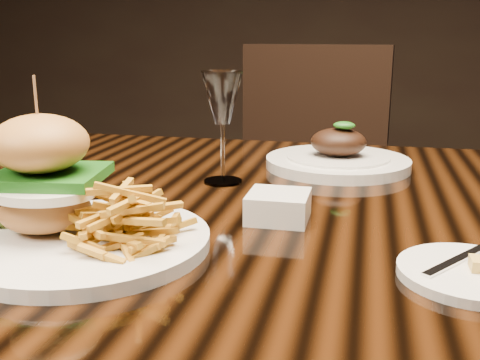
% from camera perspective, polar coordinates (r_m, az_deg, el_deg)
% --- Properties ---
extents(dining_table, '(1.60, 0.90, 0.75)m').
position_cam_1_polar(dining_table, '(0.83, 1.65, -6.95)').
color(dining_table, black).
rests_on(dining_table, ground).
extents(burger_plate, '(0.28, 0.28, 0.19)m').
position_cam_1_polar(burger_plate, '(0.64, -16.13, -2.50)').
color(burger_plate, silver).
rests_on(burger_plate, dining_table).
extents(side_saucer, '(0.14, 0.14, 0.02)m').
position_cam_1_polar(side_saucer, '(0.59, 22.47, -8.73)').
color(side_saucer, silver).
rests_on(side_saucer, dining_table).
extents(ramekin, '(0.10, 0.10, 0.04)m').
position_cam_1_polar(ramekin, '(0.71, 3.92, -2.69)').
color(ramekin, silver).
rests_on(ramekin, dining_table).
extents(wine_glass, '(0.06, 0.06, 0.18)m').
position_cam_1_polar(wine_glass, '(0.87, -1.80, 7.94)').
color(wine_glass, white).
rests_on(wine_glass, dining_table).
extents(water_tumbler, '(0.06, 0.06, 0.09)m').
position_cam_1_polar(water_tumbler, '(0.91, -22.47, 1.68)').
color(water_tumbler, white).
rests_on(water_tumbler, dining_table).
extents(far_dish, '(0.25, 0.25, 0.08)m').
position_cam_1_polar(far_dish, '(1.01, 9.90, 2.15)').
color(far_dish, silver).
rests_on(far_dish, dining_table).
extents(chair_far, '(0.51, 0.51, 0.95)m').
position_cam_1_polar(chair_far, '(1.72, 6.53, -0.38)').
color(chair_far, black).
rests_on(chair_far, ground).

